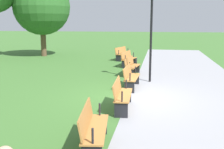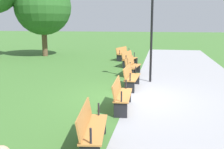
% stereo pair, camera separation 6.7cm
% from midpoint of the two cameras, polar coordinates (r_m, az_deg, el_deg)
% --- Properties ---
extents(ground_plane, '(120.00, 120.00, 0.00)m').
position_cam_midpoint_polar(ground_plane, '(9.55, 3.87, -4.84)').
color(ground_plane, '#3D6B2D').
extents(path_paving, '(33.35, 4.63, 0.01)m').
position_cam_midpoint_polar(path_paving, '(9.58, 17.70, -5.29)').
color(path_paving, '#939399').
rests_on(path_paving, ground).
extents(bench_0, '(1.68, 0.94, 0.89)m').
position_cam_midpoint_polar(bench_0, '(18.63, 2.51, 4.51)').
color(bench_0, '#B27538').
rests_on(bench_0, ground).
extents(bench_1, '(1.68, 0.82, 0.89)m').
position_cam_midpoint_polar(bench_1, '(16.01, 3.73, 3.40)').
color(bench_1, '#B27538').
rests_on(bench_1, ground).
extents(bench_2, '(1.66, 0.68, 0.89)m').
position_cam_midpoint_polar(bench_2, '(13.37, 4.42, 1.84)').
color(bench_2, '#B27538').
rests_on(bench_2, ground).
extents(bench_3, '(1.63, 0.54, 0.89)m').
position_cam_midpoint_polar(bench_3, '(10.74, 4.20, -0.48)').
color(bench_3, '#B27538').
rests_on(bench_3, ground).
extents(bench_4, '(1.63, 0.54, 0.89)m').
position_cam_midpoint_polar(bench_4, '(8.16, 2.17, -4.22)').
color(bench_4, '#B27538').
rests_on(bench_4, ground).
extents(bench_5, '(1.66, 0.68, 0.89)m').
position_cam_midpoint_polar(bench_5, '(5.72, -4.10, -11.10)').
color(bench_5, '#B27538').
rests_on(bench_5, ground).
extents(tree_2, '(4.21, 4.21, 5.81)m').
position_cam_midpoint_polar(tree_2, '(21.37, -14.33, 13.71)').
color(tree_2, brown).
rests_on(tree_2, ground).
extents(lamp_post, '(0.32, 0.32, 4.29)m').
position_cam_midpoint_polar(lamp_post, '(11.80, 8.66, 12.64)').
color(lamp_post, black).
rests_on(lamp_post, ground).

